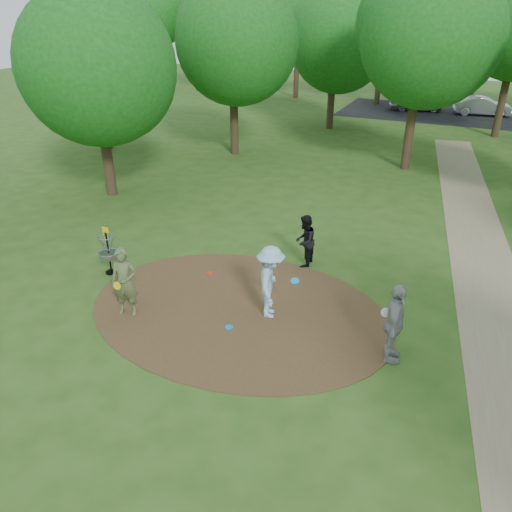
% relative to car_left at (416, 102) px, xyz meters
% --- Properties ---
extents(ground, '(100.00, 100.00, 0.00)m').
position_rel_car_left_xyz_m(ground, '(-0.28, -30.41, -0.66)').
color(ground, '#2D5119').
rests_on(ground, ground).
extents(dirt_clearing, '(8.40, 8.40, 0.02)m').
position_rel_car_left_xyz_m(dirt_clearing, '(-0.28, -30.41, -0.65)').
color(dirt_clearing, '#47301C').
rests_on(dirt_clearing, ground).
extents(footpath, '(7.55, 39.89, 0.01)m').
position_rel_car_left_xyz_m(footpath, '(6.22, -28.41, -0.66)').
color(footpath, '#8C7A5B').
rests_on(footpath, ground).
extents(parking_lot, '(14.00, 8.00, 0.01)m').
position_rel_car_left_xyz_m(parking_lot, '(1.72, -0.41, -0.66)').
color(parking_lot, black).
rests_on(parking_lot, ground).
extents(player_observer_with_disc, '(0.82, 0.67, 1.93)m').
position_rel_car_left_xyz_m(player_observer_with_disc, '(-2.91, -31.74, 0.30)').
color(player_observer_with_disc, '#56663B').
rests_on(player_observer_with_disc, ground).
extents(player_throwing_with_disc, '(1.32, 1.47, 2.01)m').
position_rel_car_left_xyz_m(player_throwing_with_disc, '(0.60, -30.25, 0.34)').
color(player_throwing_with_disc, '#9ACBE6').
rests_on(player_throwing_with_disc, ground).
extents(player_walking_with_disc, '(0.66, 0.84, 1.68)m').
position_rel_car_left_xyz_m(player_walking_with_disc, '(0.49, -27.20, 0.18)').
color(player_walking_with_disc, black).
rests_on(player_walking_with_disc, ground).
extents(player_waiting_with_disc, '(0.62, 1.21, 1.99)m').
position_rel_car_left_xyz_m(player_waiting_with_disc, '(3.86, -30.82, 0.33)').
color(player_waiting_with_disc, '#99999B').
rests_on(player_waiting_with_disc, ground).
extents(disc_ground_cyan, '(0.22, 0.22, 0.02)m').
position_rel_car_left_xyz_m(disc_ground_cyan, '(-0.01, -29.00, -0.63)').
color(disc_ground_cyan, '#1BC3D9').
rests_on(disc_ground_cyan, dirt_clearing).
extents(disc_ground_blue, '(0.22, 0.22, 0.02)m').
position_rel_car_left_xyz_m(disc_ground_blue, '(-0.13, -31.26, -0.63)').
color(disc_ground_blue, '#0C83D4').
rests_on(disc_ground_blue, dirt_clearing).
extents(disc_ground_red, '(0.22, 0.22, 0.02)m').
position_rel_car_left_xyz_m(disc_ground_red, '(-1.95, -28.96, -0.63)').
color(disc_ground_red, red).
rests_on(disc_ground_red, dirt_clearing).
extents(car_left, '(4.17, 2.54, 1.33)m').
position_rel_car_left_xyz_m(car_left, '(0.00, 0.00, 0.00)').
color(car_left, '#A5A6AD').
rests_on(car_left, ground).
extents(car_right, '(4.15, 2.02, 1.31)m').
position_rel_car_left_xyz_m(car_right, '(4.69, 0.12, -0.01)').
color(car_right, '#A9ADB1').
rests_on(car_right, ground).
extents(disc_golf_basket, '(0.63, 0.63, 1.54)m').
position_rel_car_left_xyz_m(disc_golf_basket, '(-4.78, -30.11, 0.21)').
color(disc_golf_basket, black).
rests_on(disc_golf_basket, ground).
extents(tree_ring, '(37.29, 45.33, 8.98)m').
position_rel_car_left_xyz_m(tree_ring, '(0.98, -20.53, 4.59)').
color(tree_ring, '#332316').
rests_on(tree_ring, ground).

